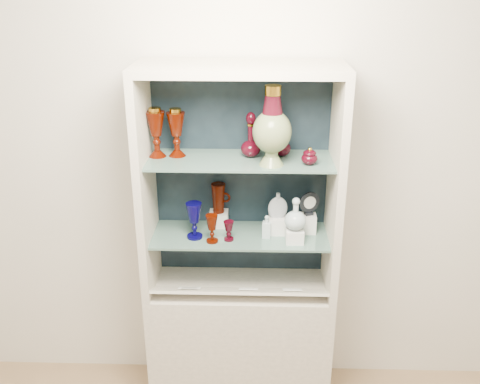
{
  "coord_description": "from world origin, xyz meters",
  "views": [
    {
      "loc": [
        0.07,
        -0.97,
        2.34
      ],
      "look_at": [
        0.0,
        1.53,
        1.3
      ],
      "focal_mm": 40.0,
      "sensor_mm": 36.0,
      "label": 1
    }
  ],
  "objects_px": {
    "ruby_decanter_b": "(282,135)",
    "ruby_goblet_tall": "(212,229)",
    "pedestal_lamp_left": "(156,132)",
    "lidded_bowl": "(310,156)",
    "cobalt_goblet": "(194,221)",
    "enamel_urn": "(272,126)",
    "ruby_decanter_a": "(251,132)",
    "ruby_pitcher": "(218,198)",
    "cameo_medallion": "(309,203)",
    "clear_round_decanter": "(296,215)",
    "clear_square_bottle": "(267,226)",
    "flat_flask": "(278,205)",
    "pedestal_lamp_right": "(176,133)",
    "ruby_goblet_small": "(229,231)"
  },
  "relations": [
    {
      "from": "pedestal_lamp_left",
      "to": "cobalt_goblet",
      "type": "xyz_separation_m",
      "value": [
        0.18,
        -0.07,
        -0.45
      ]
    },
    {
      "from": "ruby_decanter_b",
      "to": "pedestal_lamp_left",
      "type": "bearing_deg",
      "value": -177.61
    },
    {
      "from": "pedestal_lamp_right",
      "to": "enamel_urn",
      "type": "bearing_deg",
      "value": -14.23
    },
    {
      "from": "clear_round_decanter",
      "to": "clear_square_bottle",
      "type": "bearing_deg",
      "value": 161.77
    },
    {
      "from": "lidded_bowl",
      "to": "ruby_goblet_tall",
      "type": "relative_size",
      "value": 0.6
    },
    {
      "from": "pedestal_lamp_left",
      "to": "enamel_urn",
      "type": "bearing_deg",
      "value": -10.65
    },
    {
      "from": "pedestal_lamp_right",
      "to": "ruby_goblet_small",
      "type": "bearing_deg",
      "value": -22.71
    },
    {
      "from": "pedestal_lamp_left",
      "to": "cameo_medallion",
      "type": "relative_size",
      "value": 1.89
    },
    {
      "from": "lidded_bowl",
      "to": "cameo_medallion",
      "type": "height_order",
      "value": "lidded_bowl"
    },
    {
      "from": "cobalt_goblet",
      "to": "flat_flask",
      "type": "distance_m",
      "value": 0.44
    },
    {
      "from": "ruby_decanter_b",
      "to": "ruby_goblet_tall",
      "type": "distance_m",
      "value": 0.59
    },
    {
      "from": "pedestal_lamp_left",
      "to": "ruby_goblet_small",
      "type": "height_order",
      "value": "pedestal_lamp_left"
    },
    {
      "from": "pedestal_lamp_left",
      "to": "clear_round_decanter",
      "type": "distance_m",
      "value": 0.81
    },
    {
      "from": "ruby_decanter_b",
      "to": "ruby_goblet_tall",
      "type": "bearing_deg",
      "value": -157.43
    },
    {
      "from": "ruby_decanter_a",
      "to": "ruby_pitcher",
      "type": "bearing_deg",
      "value": 158.5
    },
    {
      "from": "enamel_urn",
      "to": "ruby_decanter_b",
      "type": "distance_m",
      "value": 0.17
    },
    {
      "from": "lidded_bowl",
      "to": "ruby_pitcher",
      "type": "relative_size",
      "value": 0.55
    },
    {
      "from": "ruby_decanter_b",
      "to": "ruby_decanter_a",
      "type": "bearing_deg",
      "value": -173.24
    },
    {
      "from": "pedestal_lamp_right",
      "to": "clear_square_bottle",
      "type": "distance_m",
      "value": 0.67
    },
    {
      "from": "cobalt_goblet",
      "to": "ruby_pitcher",
      "type": "distance_m",
      "value": 0.2
    },
    {
      "from": "pedestal_lamp_left",
      "to": "clear_round_decanter",
      "type": "height_order",
      "value": "pedestal_lamp_left"
    },
    {
      "from": "pedestal_lamp_left",
      "to": "lidded_bowl",
      "type": "height_order",
      "value": "pedestal_lamp_left"
    },
    {
      "from": "pedestal_lamp_right",
      "to": "clear_round_decanter",
      "type": "relative_size",
      "value": 1.47
    },
    {
      "from": "cameo_medallion",
      "to": "cobalt_goblet",
      "type": "bearing_deg",
      "value": 167.51
    },
    {
      "from": "ruby_pitcher",
      "to": "clear_square_bottle",
      "type": "bearing_deg",
      "value": -14.24
    },
    {
      "from": "pedestal_lamp_right",
      "to": "lidded_bowl",
      "type": "bearing_deg",
      "value": -9.82
    },
    {
      "from": "lidded_bowl",
      "to": "cameo_medallion",
      "type": "bearing_deg",
      "value": 78.15
    },
    {
      "from": "cobalt_goblet",
      "to": "cameo_medallion",
      "type": "relative_size",
      "value": 1.47
    },
    {
      "from": "clear_round_decanter",
      "to": "ruby_goblet_tall",
      "type": "bearing_deg",
      "value": -178.15
    },
    {
      "from": "lidded_bowl",
      "to": "ruby_goblet_small",
      "type": "distance_m",
      "value": 0.57
    },
    {
      "from": "enamel_urn",
      "to": "ruby_decanter_a",
      "type": "distance_m",
      "value": 0.17
    },
    {
      "from": "clear_square_bottle",
      "to": "ruby_goblet_tall",
      "type": "bearing_deg",
      "value": -167.75
    },
    {
      "from": "pedestal_lamp_left",
      "to": "cameo_medallion",
      "type": "height_order",
      "value": "pedestal_lamp_left"
    },
    {
      "from": "pedestal_lamp_right",
      "to": "ruby_decanter_b",
      "type": "xyz_separation_m",
      "value": [
        0.53,
        0.01,
        -0.01
      ]
    },
    {
      "from": "ruby_decanter_a",
      "to": "cobalt_goblet",
      "type": "height_order",
      "value": "ruby_decanter_a"
    },
    {
      "from": "ruby_pitcher",
      "to": "ruby_goblet_tall",
      "type": "bearing_deg",
      "value": -83.27
    },
    {
      "from": "lidded_bowl",
      "to": "clear_round_decanter",
      "type": "height_order",
      "value": "lidded_bowl"
    },
    {
      "from": "pedestal_lamp_right",
      "to": "ruby_decanter_a",
      "type": "bearing_deg",
      "value": -0.74
    },
    {
      "from": "ruby_goblet_tall",
      "to": "cobalt_goblet",
      "type": "bearing_deg",
      "value": 154.51
    },
    {
      "from": "flat_flask",
      "to": "clear_round_decanter",
      "type": "relative_size",
      "value": 0.85
    },
    {
      "from": "cobalt_goblet",
      "to": "clear_square_bottle",
      "type": "relative_size",
      "value": 1.57
    },
    {
      "from": "enamel_urn",
      "to": "flat_flask",
      "type": "xyz_separation_m",
      "value": [
        0.04,
        0.1,
        -0.45
      ]
    },
    {
      "from": "ruby_goblet_tall",
      "to": "clear_square_bottle",
      "type": "distance_m",
      "value": 0.29
    },
    {
      "from": "pedestal_lamp_left",
      "to": "ruby_goblet_tall",
      "type": "relative_size",
      "value": 1.67
    },
    {
      "from": "enamel_urn",
      "to": "flat_flask",
      "type": "distance_m",
      "value": 0.46
    },
    {
      "from": "lidded_bowl",
      "to": "clear_round_decanter",
      "type": "distance_m",
      "value": 0.32
    },
    {
      "from": "enamel_urn",
      "to": "clear_round_decanter",
      "type": "bearing_deg",
      "value": 0.98
    },
    {
      "from": "pedestal_lamp_right",
      "to": "ruby_decanter_a",
      "type": "height_order",
      "value": "ruby_decanter_a"
    },
    {
      "from": "ruby_goblet_small",
      "to": "clear_square_bottle",
      "type": "xyz_separation_m",
      "value": [
        0.2,
        0.04,
        0.01
      ]
    },
    {
      "from": "enamel_urn",
      "to": "cameo_medallion",
      "type": "height_order",
      "value": "enamel_urn"
    }
  ]
}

